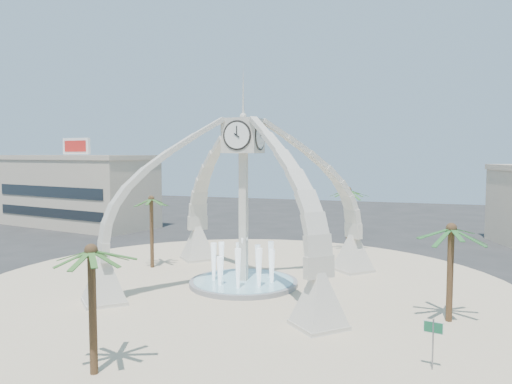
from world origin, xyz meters
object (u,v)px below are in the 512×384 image
(street_sign, at_px, (433,334))
(palm_west, at_px, (151,200))
(fountain, at_px, (244,282))
(palm_north, at_px, (348,191))
(palm_south, at_px, (91,253))
(palm_east, at_px, (451,230))
(clock_tower, at_px, (243,199))

(street_sign, bearing_deg, palm_west, 160.75)
(fountain, height_order, street_sign, fountain)
(palm_west, bearing_deg, street_sign, -31.66)
(palm_north, distance_m, palm_south, 32.11)
(fountain, bearing_deg, palm_north, 70.50)
(fountain, bearing_deg, palm_east, -14.60)
(palm_east, distance_m, palm_west, 24.38)
(clock_tower, height_order, fountain, clock_tower)
(clock_tower, height_order, palm_west, clock_tower)
(palm_east, bearing_deg, fountain, 165.40)
(street_sign, bearing_deg, palm_east, 94.54)
(fountain, relative_size, palm_east, 1.29)
(fountain, bearing_deg, palm_south, -94.01)
(fountain, distance_m, palm_east, 15.38)
(palm_north, bearing_deg, fountain, -109.50)
(fountain, relative_size, palm_north, 1.15)
(clock_tower, relative_size, street_sign, 7.53)
(clock_tower, bearing_deg, palm_west, 162.48)
(clock_tower, bearing_deg, palm_south, -94.01)
(palm_south, height_order, street_sign, palm_south)
(fountain, bearing_deg, clock_tower, -90.00)
(clock_tower, bearing_deg, fountain, 90.00)
(palm_north, bearing_deg, palm_south, -101.78)
(street_sign, bearing_deg, palm_south, -147.29)
(palm_west, height_order, palm_south, palm_west)
(palm_north, bearing_deg, street_sign, -73.79)
(palm_west, relative_size, palm_north, 0.95)
(palm_south, relative_size, street_sign, 2.63)
(palm_west, xyz_separation_m, street_sign, (22.46, -13.85, -4.15))
(palm_east, height_order, street_sign, palm_east)
(palm_east, height_order, palm_north, palm_north)
(fountain, relative_size, palm_south, 1.28)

